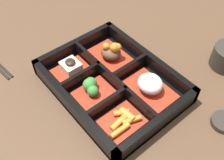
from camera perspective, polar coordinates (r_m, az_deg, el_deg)
name	(u,v)px	position (r m, az deg, el deg)	size (l,w,h in m)	color
ground_plane	(112,87)	(0.60, 0.00, -1.56)	(3.00, 3.00, 0.00)	#4C3523
bento_base	(112,86)	(0.60, 0.00, -1.25)	(0.30, 0.23, 0.01)	black
bento_rim	(111,81)	(0.58, -0.14, -0.28)	(0.30, 0.23, 0.04)	black
bowl_stew	(111,53)	(0.64, -0.19, 5.92)	(0.11, 0.08, 0.05)	#B22D19
bowl_rice	(150,86)	(0.57, 8.24, -1.21)	(0.11, 0.08, 0.04)	#B22D19
bowl_tofu	(71,68)	(0.62, -8.88, 2.59)	(0.07, 0.08, 0.04)	#B22D19
bowl_greens	(92,88)	(0.57, -4.38, -1.85)	(0.07, 0.08, 0.03)	#B22D19
bowl_carrots	(123,121)	(0.53, 2.40, -8.82)	(0.07, 0.08, 0.02)	#B22D19
sauce_dish	(224,122)	(0.59, 23.19, -8.40)	(0.05, 0.05, 0.01)	#2D2823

